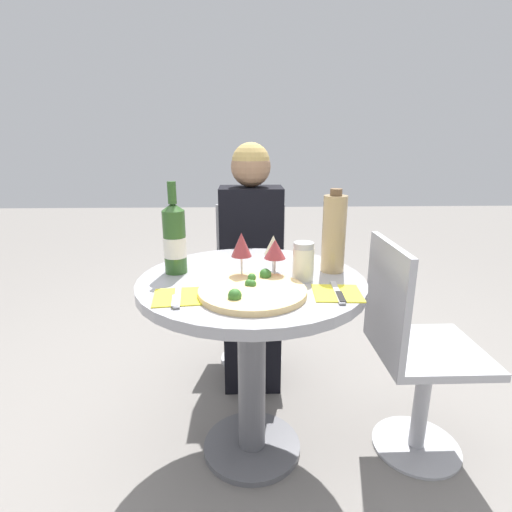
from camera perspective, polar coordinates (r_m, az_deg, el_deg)
name	(u,v)px	position (r m, az deg, el deg)	size (l,w,h in m)	color
ground_plane	(252,448)	(1.80, -0.58, -25.74)	(12.00, 12.00, 0.00)	gray
dining_table	(252,322)	(1.48, -0.64, -9.35)	(0.80, 0.80, 0.73)	slate
chair_behind_diner	(251,285)	(2.22, -0.72, -4.21)	(0.38, 0.38, 0.86)	#ADADB2
seated_diner	(251,271)	(2.05, -0.65, -2.17)	(0.32, 0.44, 1.19)	black
chair_empty_side	(412,354)	(1.66, 21.43, -12.93)	(0.38, 0.38, 0.86)	#ADADB2
pizza_large	(252,291)	(1.26, -0.53, -5.02)	(0.34, 0.34, 0.05)	#E5C17F
wine_bottle	(175,239)	(1.47, -11.56, 2.43)	(0.08, 0.08, 0.33)	#2D5623
tall_carafe	(334,233)	(1.48, 11.07, 3.20)	(0.09, 0.09, 0.30)	tan
sugar_shaker	(303,261)	(1.39, 6.76, -0.78)	(0.07, 0.07, 0.13)	silver
wine_glass_back_right	(273,246)	(1.45, 2.47, 1.44)	(0.07, 0.07, 0.14)	silver
wine_glass_front_left	(241,246)	(1.36, -2.10, 1.49)	(0.07, 0.07, 0.17)	silver
wine_glass_front_right	(275,250)	(1.37, 2.73, 0.86)	(0.07, 0.07, 0.14)	silver
place_setting_left	(178,297)	(1.26, -11.12, -5.74)	(0.17, 0.19, 0.01)	yellow
place_setting_right	(337,293)	(1.29, 11.55, -5.23)	(0.16, 0.19, 0.01)	yellow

